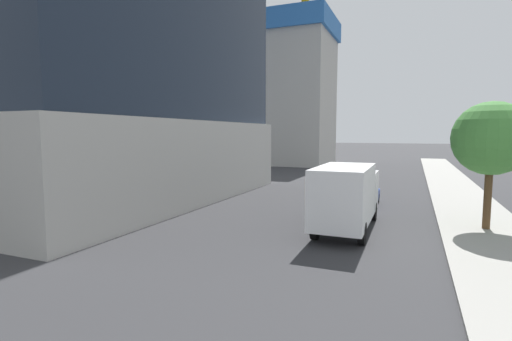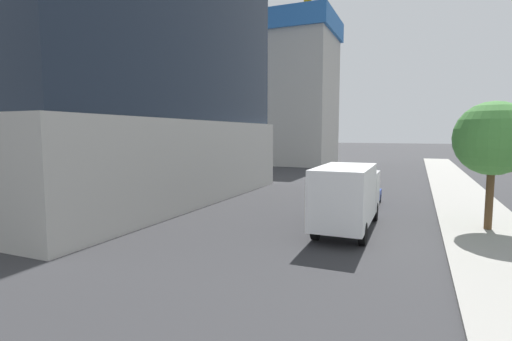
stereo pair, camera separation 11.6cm
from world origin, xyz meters
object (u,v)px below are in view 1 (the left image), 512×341
(construction_building, at_px, (284,84))
(box_truck, at_px, (347,194))
(traffic_light_pole, at_px, (379,169))
(car_blue, at_px, (364,196))
(street_tree, at_px, (491,139))

(construction_building, bearing_deg, box_truck, -67.36)
(construction_building, distance_m, box_truck, 44.55)
(traffic_light_pole, relative_size, car_blue, 1.59)
(car_blue, xyz_separation_m, box_truck, (-0.00, -7.22, 1.18))
(car_blue, bearing_deg, street_tree, -35.57)
(traffic_light_pole, height_order, car_blue, traffic_light_pole)
(construction_building, bearing_deg, street_tree, -58.15)
(construction_building, height_order, box_truck, construction_building)
(box_truck, bearing_deg, traffic_light_pole, -80.73)
(construction_building, distance_m, traffic_light_pole, 61.43)
(traffic_light_pole, height_order, box_truck, traffic_light_pole)
(traffic_light_pole, relative_size, street_tree, 1.07)
(construction_building, relative_size, traffic_light_pole, 4.63)
(construction_building, xyz_separation_m, street_tree, (23.19, -37.33, -8.13))
(construction_building, distance_m, street_tree, 44.69)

